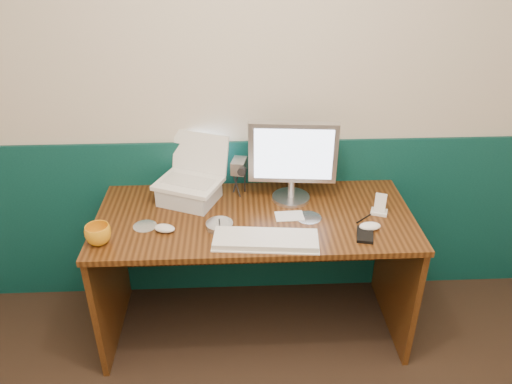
{
  "coord_description": "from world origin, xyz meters",
  "views": [
    {
      "loc": [
        -0.2,
        -0.76,
        2.09
      ],
      "look_at": [
        -0.1,
        1.23,
        0.97
      ],
      "focal_mm": 35.0,
      "sensor_mm": 36.0,
      "label": 1
    }
  ],
  "objects_px": {
    "keyboard": "(266,240)",
    "camcorder": "(239,179)",
    "desk": "(255,274)",
    "mug": "(98,234)",
    "laptop": "(187,162)",
    "monitor": "(292,161)"
  },
  "relations": [
    {
      "from": "monitor",
      "to": "keyboard",
      "type": "distance_m",
      "value": 0.48
    },
    {
      "from": "keyboard",
      "to": "mug",
      "type": "relative_size",
      "value": 4.05
    },
    {
      "from": "mug",
      "to": "keyboard",
      "type": "bearing_deg",
      "value": -2.61
    },
    {
      "from": "keyboard",
      "to": "mug",
      "type": "distance_m",
      "value": 0.77
    },
    {
      "from": "keyboard",
      "to": "camcorder",
      "type": "relative_size",
      "value": 2.67
    },
    {
      "from": "mug",
      "to": "laptop",
      "type": "bearing_deg",
      "value": 43.29
    },
    {
      "from": "monitor",
      "to": "mug",
      "type": "distance_m",
      "value": 1.01
    },
    {
      "from": "keyboard",
      "to": "desk",
      "type": "bearing_deg",
      "value": 104.89
    },
    {
      "from": "laptop",
      "to": "camcorder",
      "type": "distance_m",
      "value": 0.31
    },
    {
      "from": "keyboard",
      "to": "mug",
      "type": "xyz_separation_m",
      "value": [
        -0.77,
        0.04,
        0.03
      ]
    },
    {
      "from": "desk",
      "to": "camcorder",
      "type": "relative_size",
      "value": 8.86
    },
    {
      "from": "desk",
      "to": "keyboard",
      "type": "relative_size",
      "value": 3.32
    },
    {
      "from": "keyboard",
      "to": "monitor",
      "type": "bearing_deg",
      "value": 73.63
    },
    {
      "from": "desk",
      "to": "monitor",
      "type": "xyz_separation_m",
      "value": [
        0.2,
        0.16,
        0.6
      ]
    },
    {
      "from": "mug",
      "to": "camcorder",
      "type": "relative_size",
      "value": 0.66
    },
    {
      "from": "camcorder",
      "to": "laptop",
      "type": "bearing_deg",
      "value": -152.92
    },
    {
      "from": "desk",
      "to": "laptop",
      "type": "distance_m",
      "value": 0.71
    },
    {
      "from": "desk",
      "to": "keyboard",
      "type": "height_order",
      "value": "keyboard"
    },
    {
      "from": "desk",
      "to": "mug",
      "type": "distance_m",
      "value": 0.87
    },
    {
      "from": "desk",
      "to": "camcorder",
      "type": "height_order",
      "value": "camcorder"
    },
    {
      "from": "laptop",
      "to": "monitor",
      "type": "bearing_deg",
      "value": 23.04
    },
    {
      "from": "laptop",
      "to": "monitor",
      "type": "height_order",
      "value": "monitor"
    }
  ]
}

